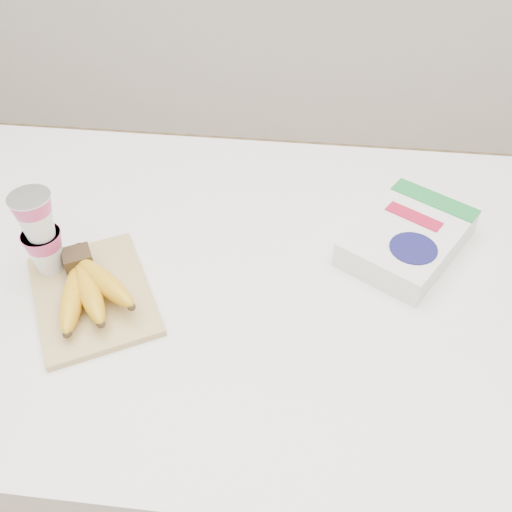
{
  "coord_description": "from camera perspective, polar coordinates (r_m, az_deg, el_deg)",
  "views": [
    {
      "loc": [
        0.19,
        -0.72,
        1.71
      ],
      "look_at": [
        0.1,
        0.0,
        1.02
      ],
      "focal_mm": 40.0,
      "sensor_mm": 36.0,
      "label": 1
    }
  ],
  "objects": [
    {
      "name": "room",
      "position": [
        0.82,
        -7.64,
        17.36
      ],
      "size": [
        4.0,
        4.0,
        4.0
      ],
      "color": "tan",
      "rests_on": "ground"
    },
    {
      "name": "cereal_box",
      "position": [
        1.09,
        14.94,
        1.78
      ],
      "size": [
        0.27,
        0.3,
        0.06
      ],
      "rotation": [
        0.0,
        0.0,
        -0.56
      ],
      "color": "white",
      "rests_on": "table"
    },
    {
      "name": "bananas",
      "position": [
        0.99,
        -16.47,
        -3.01
      ],
      "size": [
        0.17,
        0.2,
        0.06
      ],
      "color": "#382816",
      "rests_on": "cutting_board"
    },
    {
      "name": "yogurt_stack",
      "position": [
        1.02,
        -20.81,
        2.32
      ],
      "size": [
        0.07,
        0.07,
        0.16
      ],
      "color": "white",
      "rests_on": "cutting_board"
    },
    {
      "name": "table",
      "position": [
        1.43,
        -4.35,
        -15.27
      ],
      "size": [
        1.31,
        0.87,
        0.98
      ],
      "primitive_type": "cube",
      "color": "white",
      "rests_on": "ground"
    },
    {
      "name": "cutting_board",
      "position": [
        1.02,
        -16.0,
        -3.77
      ],
      "size": [
        0.29,
        0.32,
        0.01
      ],
      "primitive_type": "cube",
      "rotation": [
        0.0,
        0.0,
        0.51
      ],
      "color": "tan",
      "rests_on": "table"
    }
  ]
}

